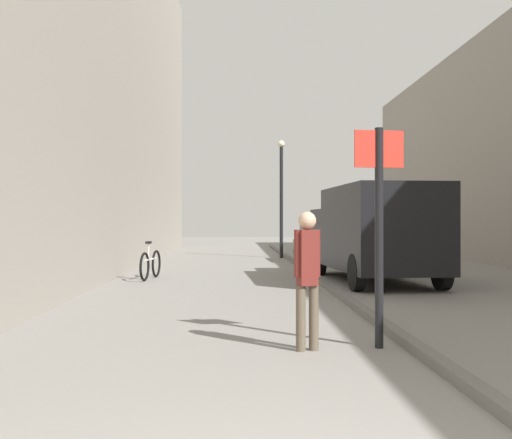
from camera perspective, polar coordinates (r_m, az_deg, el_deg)
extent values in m
plane|color=gray|center=(14.58, -0.12, -6.04)|extent=(80.00, 80.00, 0.00)
cube|color=gray|center=(16.01, -18.15, 19.35)|extent=(2.15, 40.00, 13.67)
cube|color=#615F5B|center=(14.71, 6.07, -5.75)|extent=(0.16, 40.00, 0.12)
cylinder|color=brown|center=(6.91, 4.33, -9.48)|extent=(0.11, 0.11, 0.76)
cylinder|color=brown|center=(6.97, 5.58, -9.40)|extent=(0.11, 0.11, 0.76)
cube|color=maroon|center=(6.87, 4.96, -3.67)|extent=(0.25, 0.22, 0.64)
cylinder|color=maroon|center=(6.82, 4.06, -3.29)|extent=(0.09, 0.09, 0.55)
cylinder|color=maroon|center=(6.91, 5.85, -3.25)|extent=(0.09, 0.09, 0.55)
sphere|color=tan|center=(6.85, 4.96, -0.11)|extent=(0.21, 0.21, 0.21)
cube|color=black|center=(14.28, 11.99, -0.81)|extent=(2.31, 4.09, 1.98)
cube|color=black|center=(16.93, 9.21, -1.54)|extent=(2.17, 1.66, 1.48)
cube|color=black|center=(17.45, 8.76, -0.43)|extent=(1.75, 0.14, 0.65)
cylinder|color=black|center=(16.60, 6.19, -3.93)|extent=(0.27, 0.81, 0.80)
cylinder|color=black|center=(17.08, 12.41, -3.82)|extent=(0.27, 0.81, 0.80)
cylinder|color=black|center=(12.83, 9.67, -5.05)|extent=(0.27, 0.81, 0.80)
cylinder|color=black|center=(13.44, 17.49, -4.82)|extent=(0.27, 0.81, 0.80)
cube|color=#335138|center=(21.63, 6.72, -2.79)|extent=(1.98, 4.27, 0.55)
cube|color=black|center=(21.61, 6.72, -1.16)|extent=(1.62, 2.58, 0.68)
cylinder|color=black|center=(22.90, 4.01, -3.08)|extent=(0.23, 0.65, 0.64)
cylinder|color=black|center=(23.20, 8.03, -3.04)|extent=(0.23, 0.65, 0.64)
cylinder|color=black|center=(20.08, 5.22, -3.50)|extent=(0.23, 0.65, 0.64)
cylinder|color=black|center=(20.42, 9.77, -3.44)|extent=(0.23, 0.65, 0.64)
cylinder|color=black|center=(7.13, 11.77, -1.74)|extent=(0.10, 0.10, 2.60)
cube|color=red|center=(7.18, 11.77, 6.67)|extent=(0.60, 0.10, 0.44)
cylinder|color=black|center=(23.97, 2.46, 1.66)|extent=(0.14, 0.14, 4.50)
sphere|color=beige|center=(24.16, 2.46, 7.29)|extent=(0.28, 0.28, 0.28)
torus|color=black|center=(16.00, -9.59, -4.21)|extent=(0.16, 0.72, 0.72)
torus|color=black|center=(15.00, -10.69, -4.49)|extent=(0.16, 0.72, 0.72)
cylinder|color=silver|center=(15.49, -10.12, -3.79)|extent=(0.19, 0.94, 0.05)
cylinder|color=silver|center=(15.29, -10.32, -3.01)|extent=(0.04, 0.04, 0.40)
cube|color=black|center=(15.28, -10.32, -2.19)|extent=(0.13, 0.25, 0.06)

